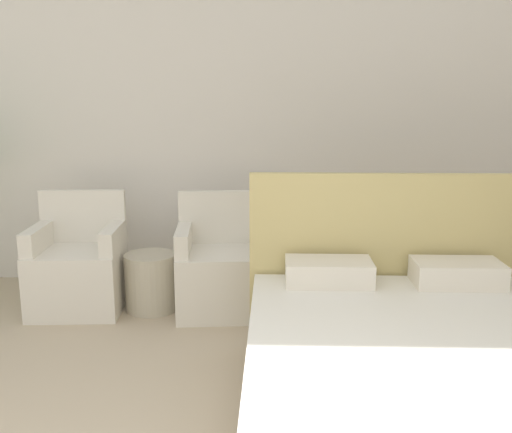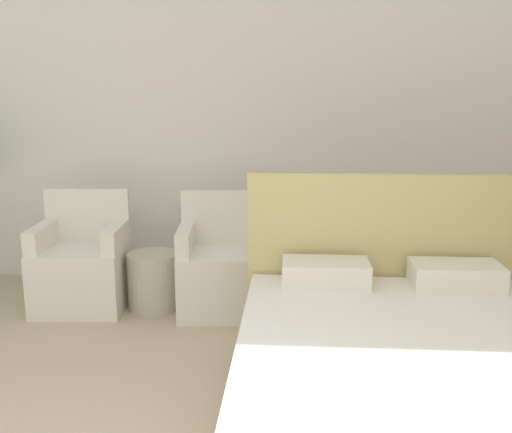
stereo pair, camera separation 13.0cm
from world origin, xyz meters
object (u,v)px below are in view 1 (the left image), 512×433
(armchair_near_window_left, at_px, (78,272))
(armchair_near_window_right, at_px, (222,273))
(side_table, at_px, (151,282))
(bed, at_px, (426,394))

(armchair_near_window_left, xyz_separation_m, armchair_near_window_right, (1.10, -0.00, 0.00))
(armchair_near_window_right, relative_size, side_table, 2.04)
(armchair_near_window_right, height_order, side_table, armchair_near_window_right)
(bed, height_order, armchair_near_window_right, bed)
(bed, relative_size, side_table, 5.09)
(bed, xyz_separation_m, armchair_near_window_left, (-2.18, 1.72, 0.01))
(armchair_near_window_right, bearing_deg, armchair_near_window_left, 174.89)
(armchair_near_window_left, height_order, armchair_near_window_right, same)
(armchair_near_window_right, distance_m, side_table, 0.55)
(armchair_near_window_left, xyz_separation_m, side_table, (0.55, 0.03, -0.08))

